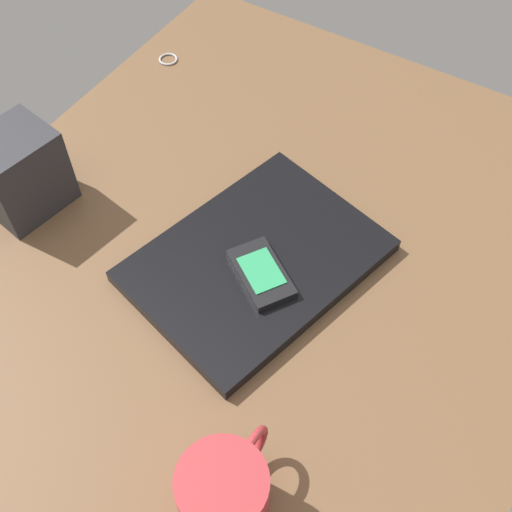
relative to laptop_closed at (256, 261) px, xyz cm
name	(u,v)px	position (x,y,z in cm)	size (l,w,h in cm)	color
desk_surface	(206,321)	(-9.88, 1.41, -2.45)	(120.00, 80.00, 3.00)	brown
laptop_closed	(256,261)	(0.00, 0.00, 0.00)	(31.12, 22.72, 1.90)	black
cell_phone_on_laptop	(261,273)	(-2.22, -2.15, 1.54)	(9.80, 11.03, 1.25)	black
key_ring	(168,59)	(28.57, 35.22, -0.77)	(3.22, 3.22, 0.36)	silver
desk_organizer	(20,173)	(-7.31, 32.73, 5.01)	(10.80, 8.76, 11.92)	#2D2D33
coffee_mug	(225,494)	(-27.68, -13.48, 3.81)	(12.49, 8.97, 9.53)	#B23338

